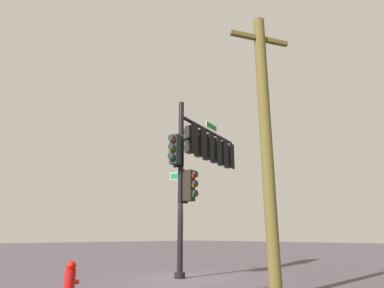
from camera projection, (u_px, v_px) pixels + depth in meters
The scene contains 4 objects.
ground_plane at pixel (180, 278), 10.98m from camera, with size 120.00×120.00×0.00m, color #483E44.
signal_pole_assembly at pixel (202, 156), 13.43m from camera, with size 5.01×2.00×6.39m.
utility_pole at pixel (266, 139), 8.42m from camera, with size 1.67×0.90×7.37m.
fire_hydrant at pixel (70, 280), 7.49m from camera, with size 0.33×0.24×0.83m.
Camera 1 is at (-7.97, -8.71, 1.40)m, focal length 30.49 mm.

